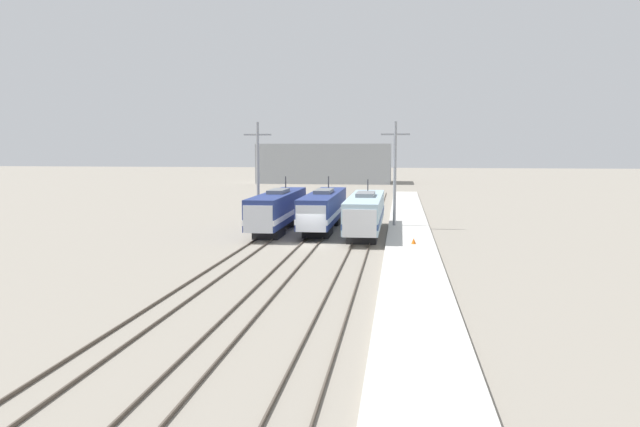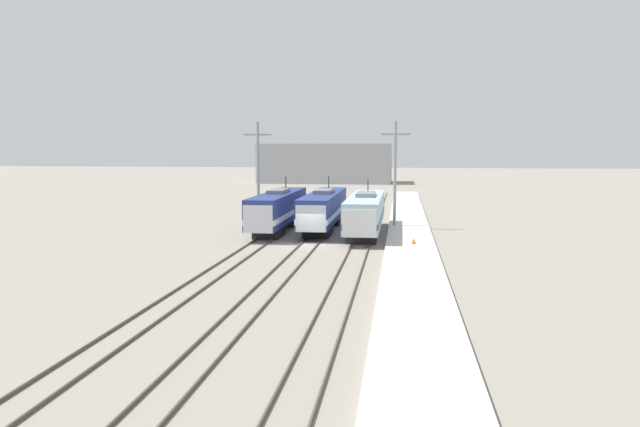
{
  "view_description": "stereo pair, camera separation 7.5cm",
  "coord_description": "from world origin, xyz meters",
  "px_view_note": "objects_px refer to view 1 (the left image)",
  "views": [
    {
      "loc": [
        7.44,
        -50.37,
        8.05
      ],
      "look_at": [
        0.68,
        1.97,
        2.45
      ],
      "focal_mm": 35.0,
      "sensor_mm": 36.0,
      "label": 1
    },
    {
      "loc": [
        7.51,
        -50.36,
        8.05
      ],
      "look_at": [
        0.68,
        1.97,
        2.45
      ],
      "focal_mm": 35.0,
      "sensor_mm": 36.0,
      "label": 2
    }
  ],
  "objects_px": {
    "catenary_tower_right": "(395,172)",
    "traffic_cone": "(414,241)",
    "locomotive_center": "(323,209)",
    "locomotive_far_right": "(365,213)",
    "locomotive_far_left": "(278,210)",
    "catenary_tower_left": "(258,172)"
  },
  "relations": [
    {
      "from": "locomotive_far_left",
      "to": "locomotive_center",
      "type": "distance_m",
      "value": 4.46
    },
    {
      "from": "locomotive_far_right",
      "to": "catenary_tower_left",
      "type": "xyz_separation_m",
      "value": [
        -11.24,
        5.26,
        3.56
      ]
    },
    {
      "from": "locomotive_far_left",
      "to": "traffic_cone",
      "type": "xyz_separation_m",
      "value": [
        12.83,
        -8.48,
        -1.53
      ]
    },
    {
      "from": "locomotive_far_left",
      "to": "catenary_tower_left",
      "type": "distance_m",
      "value": 5.64
    },
    {
      "from": "locomotive_far_right",
      "to": "catenary_tower_right",
      "type": "distance_m",
      "value": 6.87
    },
    {
      "from": "catenary_tower_right",
      "to": "traffic_cone",
      "type": "height_order",
      "value": "catenary_tower_right"
    },
    {
      "from": "traffic_cone",
      "to": "catenary_tower_left",
      "type": "bearing_deg",
      "value": 142.4
    },
    {
      "from": "catenary_tower_right",
      "to": "traffic_cone",
      "type": "xyz_separation_m",
      "value": [
        1.68,
        -11.97,
        -5.04
      ]
    },
    {
      "from": "locomotive_center",
      "to": "catenary_tower_right",
      "type": "xyz_separation_m",
      "value": [
        6.89,
        2.2,
        3.54
      ]
    },
    {
      "from": "catenary_tower_right",
      "to": "catenary_tower_left",
      "type": "bearing_deg",
      "value": 180.0
    },
    {
      "from": "locomotive_center",
      "to": "traffic_cone",
      "type": "relative_size",
      "value": 39.24
    },
    {
      "from": "locomotive_far_right",
      "to": "catenary_tower_right",
      "type": "height_order",
      "value": "catenary_tower_right"
    },
    {
      "from": "locomotive_far_left",
      "to": "catenary_tower_right",
      "type": "bearing_deg",
      "value": 17.34
    },
    {
      "from": "locomotive_center",
      "to": "locomotive_far_right",
      "type": "bearing_deg",
      "value": -35.68
    },
    {
      "from": "traffic_cone",
      "to": "locomotive_center",
      "type": "bearing_deg",
      "value": 131.26
    },
    {
      "from": "catenary_tower_left",
      "to": "catenary_tower_right",
      "type": "xyz_separation_m",
      "value": [
        13.86,
        0.0,
        0.0
      ]
    },
    {
      "from": "catenary_tower_left",
      "to": "locomotive_center",
      "type": "bearing_deg",
      "value": -17.52
    },
    {
      "from": "locomotive_center",
      "to": "locomotive_far_right",
      "type": "relative_size",
      "value": 1.05
    },
    {
      "from": "locomotive_center",
      "to": "catenary_tower_left",
      "type": "height_order",
      "value": "catenary_tower_left"
    },
    {
      "from": "catenary_tower_right",
      "to": "traffic_cone",
      "type": "distance_m",
      "value": 13.09
    },
    {
      "from": "locomotive_far_right",
      "to": "traffic_cone",
      "type": "bearing_deg",
      "value": -57.33
    },
    {
      "from": "locomotive_center",
      "to": "traffic_cone",
      "type": "bearing_deg",
      "value": -48.74
    }
  ]
}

